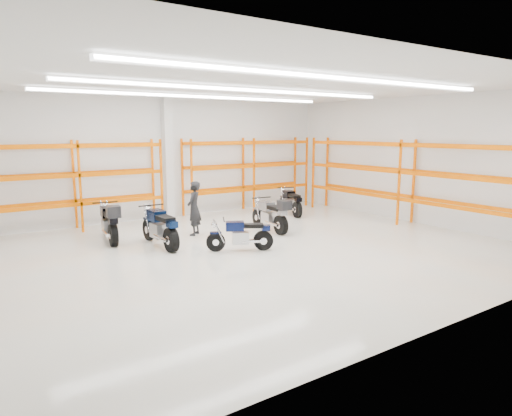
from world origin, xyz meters
TOP-DOWN VIEW (x-y plane):
  - ground at (0.00, 0.00)m, footprint 14.00×14.00m
  - room_shell at (0.00, 0.03)m, footprint 14.02×12.02m
  - motorcycle_main at (-0.32, 0.15)m, footprint 1.71×0.99m
  - motorcycle_back_a at (-3.05, 3.26)m, footprint 0.81×2.36m
  - motorcycle_back_b at (-2.02, 1.86)m, footprint 0.77×2.32m
  - motorcycle_back_c at (1.81, 1.68)m, footprint 0.71×2.24m
  - motorcycle_back_d at (4.23, 3.69)m, footprint 0.91×2.05m
  - standing_man at (-0.54, 2.66)m, footprint 0.74×0.74m
  - structural_column at (0.00, 5.82)m, footprint 0.32×0.32m
  - pallet_racking_back_left at (-3.40, 5.48)m, footprint 5.67×0.87m
  - pallet_racking_back_right at (3.40, 5.48)m, footprint 5.67×0.87m
  - pallet_racking_side at (6.48, 0.00)m, footprint 0.87×9.07m

SIDE VIEW (x-z plane):
  - ground at x=0.00m, z-range 0.00..0.00m
  - motorcycle_main at x=-0.32m, z-range -0.03..0.89m
  - motorcycle_back_d at x=4.23m, z-range -0.03..1.00m
  - motorcycle_back_b at x=-2.02m, z-range -0.04..1.10m
  - motorcycle_back_c at x=1.81m, z-range -0.02..1.13m
  - motorcycle_back_a at x=-3.05m, z-range -0.03..1.19m
  - standing_man at x=-0.54m, z-range 0.00..1.73m
  - pallet_racking_back_left at x=-3.40m, z-range 0.29..3.29m
  - pallet_racking_back_right at x=3.40m, z-range 0.29..3.29m
  - pallet_racking_side at x=6.48m, z-range 0.31..3.31m
  - structural_column at x=0.00m, z-range 0.00..4.50m
  - room_shell at x=0.00m, z-range 1.03..5.54m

